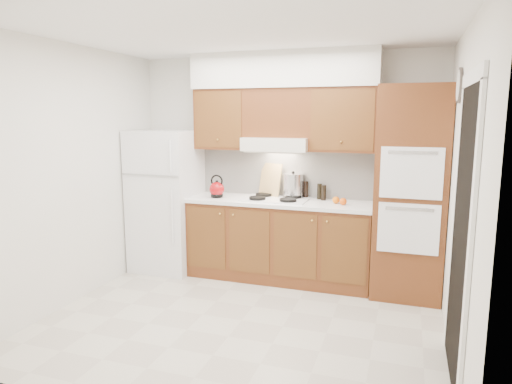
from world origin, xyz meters
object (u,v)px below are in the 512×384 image
at_px(fridge, 167,200).
at_px(oven_cabinet, 410,193).
at_px(kettle, 217,189).
at_px(stock_pot, 293,185).

bearing_deg(fridge, oven_cabinet, 0.70).
bearing_deg(kettle, oven_cabinet, 4.63).
distance_m(fridge, oven_cabinet, 2.86).
bearing_deg(stock_pot, fridge, -171.13).
distance_m(fridge, stock_pot, 1.58).
height_order(oven_cabinet, kettle, oven_cabinet).
relative_size(fridge, oven_cabinet, 0.78).
bearing_deg(oven_cabinet, stock_pot, 171.02).
xyz_separation_m(oven_cabinet, stock_pot, (-1.30, 0.21, -0.01)).
height_order(kettle, stock_pot, stock_pot).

